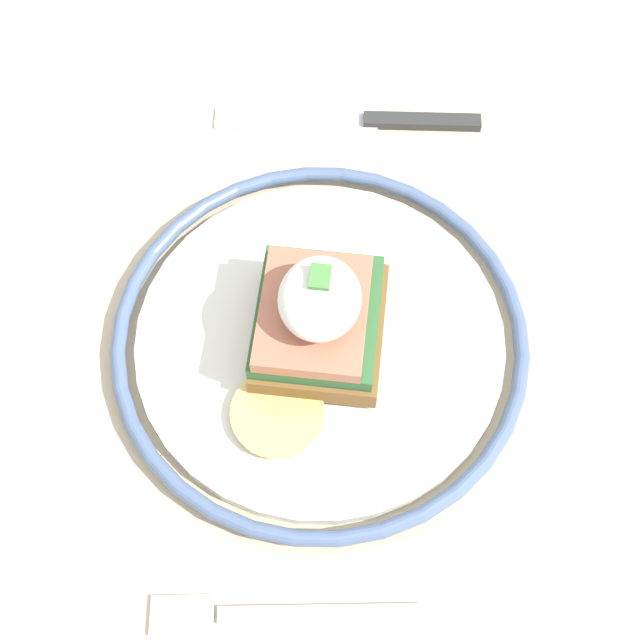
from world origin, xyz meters
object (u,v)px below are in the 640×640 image
(plate, at_px, (320,339))
(fork, at_px, (270,614))
(knife, at_px, (369,121))
(sandwich, at_px, (317,319))

(plate, distance_m, fork, 0.17)
(plate, distance_m, knife, 0.19)
(knife, bearing_deg, fork, 176.14)
(plate, height_order, fork, plate)
(sandwich, height_order, knife, sandwich)
(sandwich, xyz_separation_m, knife, (0.19, -0.02, -0.04))
(sandwich, height_order, fork, sandwich)
(sandwich, bearing_deg, plate, -25.32)
(plate, height_order, sandwich, sandwich)
(plate, xyz_separation_m, sandwich, (-0.00, 0.00, 0.03))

